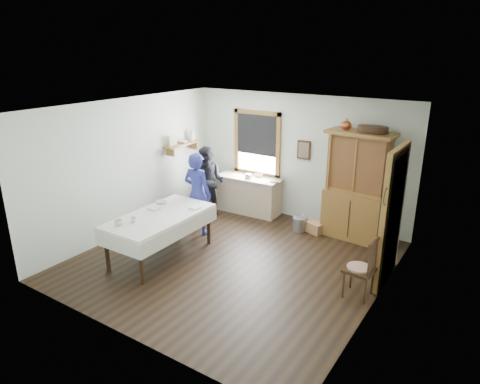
# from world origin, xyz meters

# --- Properties ---
(room) EXTENTS (5.01, 5.01, 2.70)m
(room) POSITION_xyz_m (0.00, 0.00, 1.35)
(room) COLOR black
(room) RESTS_ON ground
(window) EXTENTS (1.18, 0.07, 1.48)m
(window) POSITION_xyz_m (-1.00, 2.46, 1.62)
(window) COLOR white
(window) RESTS_ON room
(doorway) EXTENTS (0.09, 1.14, 2.22)m
(doorway) POSITION_xyz_m (2.46, 0.85, 1.16)
(doorway) COLOR #473B32
(doorway) RESTS_ON room
(wall_shelf) EXTENTS (0.24, 1.00, 0.44)m
(wall_shelf) POSITION_xyz_m (-2.37, 1.54, 1.57)
(wall_shelf) COLOR olive
(wall_shelf) RESTS_ON room
(framed_picture) EXTENTS (0.30, 0.04, 0.40)m
(framed_picture) POSITION_xyz_m (0.15, 2.46, 1.55)
(framed_picture) COLOR #311C11
(framed_picture) RESTS_ON room
(rug_beater) EXTENTS (0.01, 0.27, 0.27)m
(rug_beater) POSITION_xyz_m (2.45, 0.30, 1.72)
(rug_beater) COLOR black
(rug_beater) RESTS_ON room
(work_counter) EXTENTS (1.49, 0.62, 0.84)m
(work_counter) POSITION_xyz_m (-1.02, 2.16, 0.42)
(work_counter) COLOR tan
(work_counter) RESTS_ON room
(china_hutch) EXTENTS (1.29, 0.69, 2.13)m
(china_hutch) POSITION_xyz_m (1.44, 2.13, 1.07)
(china_hutch) COLOR olive
(china_hutch) RESTS_ON room
(dining_table) EXTENTS (1.08, 2.03, 0.81)m
(dining_table) POSITION_xyz_m (-1.17, -0.57, 0.40)
(dining_table) COLOR silver
(dining_table) RESTS_ON room
(spindle_chair) EXTENTS (0.48, 0.48, 0.98)m
(spindle_chair) POSITION_xyz_m (2.23, 0.11, 0.49)
(spindle_chair) COLOR #311C11
(spindle_chair) RESTS_ON room
(pail) EXTENTS (0.34, 0.34, 0.29)m
(pail) POSITION_xyz_m (0.41, 1.83, 0.14)
(pail) COLOR gray
(pail) RESTS_ON room
(wicker_basket) EXTENTS (0.43, 0.36, 0.22)m
(wicker_basket) POSITION_xyz_m (0.72, 1.94, 0.11)
(wicker_basket) COLOR tan
(wicker_basket) RESTS_ON room
(woman_blue) EXTENTS (0.59, 0.40, 1.55)m
(woman_blue) POSITION_xyz_m (-1.27, 0.63, 0.78)
(woman_blue) COLOR navy
(woman_blue) RESTS_ON room
(figure_dark) EXTENTS (0.82, 0.72, 1.44)m
(figure_dark) POSITION_xyz_m (-1.71, 1.56, 0.72)
(figure_dark) COLOR black
(figure_dark) RESTS_ON room
(table_cup_a) EXTENTS (0.13, 0.13, 0.10)m
(table_cup_a) POSITION_xyz_m (-1.41, -1.28, 0.86)
(table_cup_a) COLOR silver
(table_cup_a) RESTS_ON dining_table
(table_cup_b) EXTENTS (0.11, 0.11, 0.10)m
(table_cup_b) POSITION_xyz_m (-1.30, -1.06, 0.86)
(table_cup_b) COLOR silver
(table_cup_b) RESTS_ON dining_table
(table_bowl) EXTENTS (0.24, 0.24, 0.05)m
(table_bowl) POSITION_xyz_m (-1.55, -0.10, 0.83)
(table_bowl) COLOR silver
(table_bowl) RESTS_ON dining_table
(counter_book) EXTENTS (0.22, 0.27, 0.02)m
(counter_book) POSITION_xyz_m (-0.45, 2.22, 0.85)
(counter_book) COLOR brown
(counter_book) RESTS_ON work_counter
(counter_bowl) EXTENTS (0.20, 0.20, 0.06)m
(counter_bowl) POSITION_xyz_m (-0.85, 2.32, 0.87)
(counter_bowl) COLOR silver
(counter_bowl) RESTS_ON work_counter
(shelf_bowl) EXTENTS (0.22, 0.22, 0.05)m
(shelf_bowl) POSITION_xyz_m (-2.37, 1.55, 1.60)
(shelf_bowl) COLOR silver
(shelf_bowl) RESTS_ON wall_shelf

